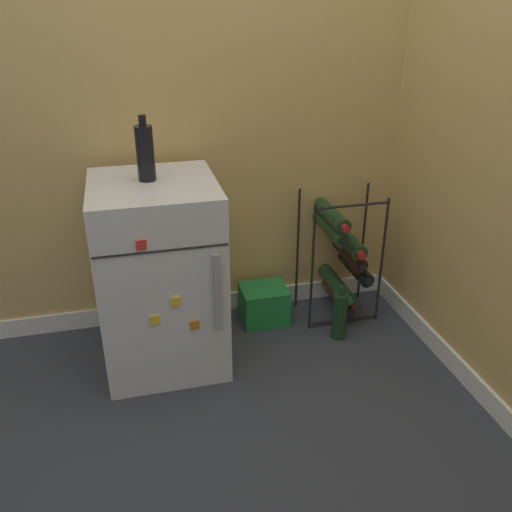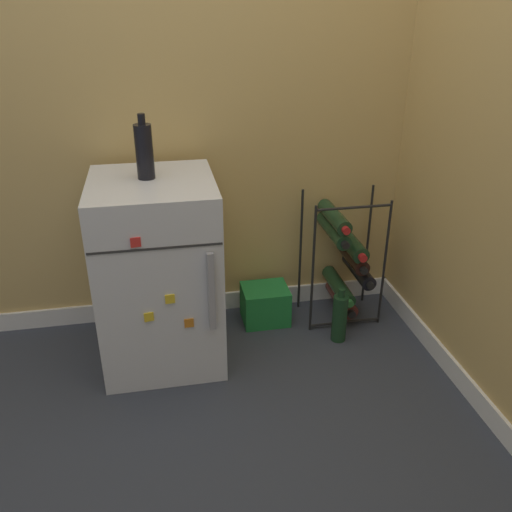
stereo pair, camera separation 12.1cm
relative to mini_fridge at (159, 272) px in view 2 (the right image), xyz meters
name	(u,v)px [view 2 (the right image)]	position (x,y,z in m)	size (l,w,h in m)	color
ground_plane	(263,386)	(0.38, -0.32, -0.40)	(14.00, 14.00, 0.00)	#333842
wall_back	(232,46)	(0.38, 0.34, 0.84)	(6.57, 0.07, 2.50)	tan
mini_fridge	(159,272)	(0.00, 0.00, 0.00)	(0.49, 0.54, 0.79)	silver
wine_rack	(344,259)	(0.86, 0.15, -0.09)	(0.35, 0.33, 0.63)	black
soda_box	(265,304)	(0.49, 0.17, -0.31)	(0.22, 0.19, 0.18)	#1E7F38
fridge_top_bottle	(144,151)	(-0.01, 0.03, 0.50)	(0.07, 0.07, 0.25)	black
loose_bottle_floor	(340,318)	(0.78, -0.06, -0.28)	(0.07, 0.07, 0.27)	#19381E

